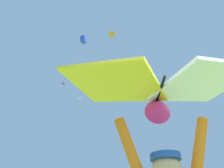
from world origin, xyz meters
The scene contains 5 objects.
held_stunt_kite centered at (-0.41, 0.00, 2.17)m, with size 1.73×1.15×0.40m.
distant_kite_purple_low_left centered at (0.11, 27.05, 18.87)m, with size 0.59×0.62×0.28m.
distant_kite_white_high_right centered at (2.73, 26.95, 16.83)m, with size 0.91×0.86×0.48m.
distant_kite_blue_high_left centered at (1.18, 17.60, 19.27)m, with size 0.87×0.75×0.95m.
distant_kite_orange_mid_right centered at (4.56, 17.50, 21.04)m, with size 0.93×0.91×0.28m.
Camera 1 is at (-1.33, -1.53, 1.12)m, focal length 36.13 mm.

